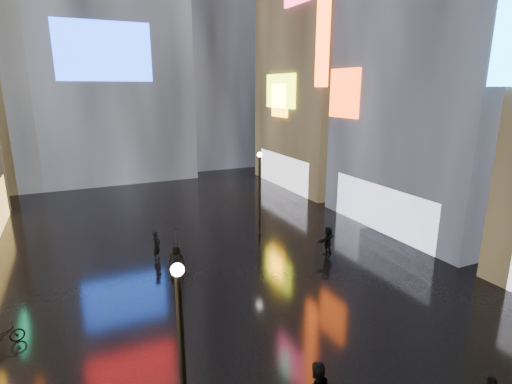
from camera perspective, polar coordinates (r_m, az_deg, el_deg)
ground at (r=24.29m, az=-8.01°, el=-7.09°), size 140.00×140.00×0.00m
building_right_far at (r=39.07m, az=11.04°, el=21.82°), size 10.28×12.00×28.00m
tower_flank_right at (r=50.73m, az=-7.55°, el=23.70°), size 12.00×12.00×34.00m
lamp_near at (r=10.22m, az=-10.54°, el=-21.58°), size 0.30×0.30×5.20m
lamp_far at (r=24.52m, az=0.53°, el=0.50°), size 0.30×0.30×5.20m
pedestrian_4 at (r=19.85m, az=-11.27°, el=-9.70°), size 0.95×0.76×1.71m
pedestrian_5 at (r=22.51m, az=10.20°, el=-6.83°), size 1.52×0.98×1.57m
pedestrian_6 at (r=22.15m, az=-14.01°, el=-7.43°), size 0.65×0.67×1.55m
umbrella_2 at (r=19.35m, az=-11.46°, el=-6.17°), size 1.41×1.41×0.91m
bicycle at (r=17.55m, az=-32.68°, el=-17.02°), size 1.60×0.91×0.79m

